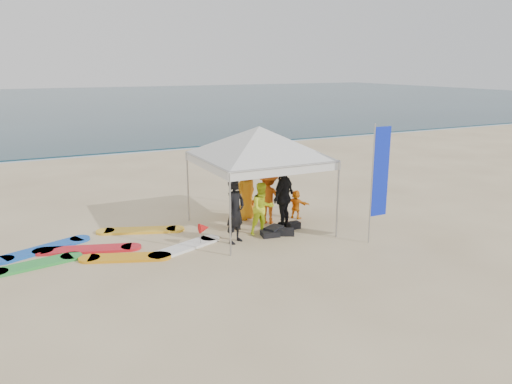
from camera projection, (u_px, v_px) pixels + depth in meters
The scene contains 14 objects.
ground at pixel (276, 266), 12.33m from camera, with size 120.00×120.00×0.00m, color beige.
ocean at pixel (54, 102), 64.41m from camera, with size 160.00×84.00×0.08m, color #0C2633.
shoreline_foam at pixel (122, 152), 28.13m from camera, with size 160.00×1.20×0.01m, color silver.
person_black_a at pixel (235, 211), 13.73m from camera, with size 0.66×0.44×1.82m, color black.
person_yellow at pixel (263, 209), 14.44m from camera, with size 0.75×0.58×1.54m, color #DDF222.
person_orange_a at pixel (268, 197), 15.45m from camera, with size 1.07×0.62×1.66m, color #D95713.
person_black_b at pixel (283, 197), 14.93m from camera, with size 1.15×0.48×1.96m, color black.
person_orange_b at pixel (246, 192), 15.87m from camera, with size 0.85×0.55×1.74m, color orange.
person_seated at pixel (296, 204), 16.01m from camera, with size 0.87×0.28×0.93m, color orange.
canopy_tent at pixel (259, 127), 14.36m from camera, with size 4.69×4.69×3.54m.
feather_flag at pixel (380, 173), 13.54m from camera, with size 0.56×0.04×3.32m.
marker_pennant at pixel (204, 228), 13.60m from camera, with size 0.28×0.28×0.64m.
gear_pile at pixel (279, 231), 14.61m from camera, with size 1.44×0.79×0.22m.
surfboard_spread at pixel (103, 249), 13.37m from camera, with size 5.56×3.16×0.07m.
Camera 1 is at (-5.55, -10.07, 4.83)m, focal length 35.00 mm.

